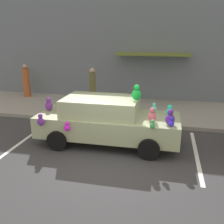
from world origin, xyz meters
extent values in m
plane|color=#38383A|center=(0.00, 0.00, 0.00)|extent=(60.00, 60.00, 0.00)
cube|color=gray|center=(0.00, 5.00, 0.07)|extent=(24.00, 4.00, 0.15)
cube|color=slate|center=(0.00, 7.15, 3.20)|extent=(24.00, 0.30, 6.40)
cube|color=olive|center=(0.66, 6.60, 2.55)|extent=(3.60, 1.10, 0.12)
cube|color=silver|center=(2.45, 1.00, 0.00)|extent=(0.12, 3.60, 0.01)
cube|color=silver|center=(-3.25, 1.00, 0.00)|extent=(0.12, 3.60, 0.01)
cube|color=#A3AF83|center=(-0.38, 1.26, 0.64)|extent=(4.58, 1.77, 0.68)
cube|color=#A3AF83|center=(-0.61, 1.26, 1.26)|extent=(2.38, 1.56, 0.56)
cylinder|color=black|center=(1.04, 2.14, 0.32)|extent=(0.64, 0.22, 0.64)
cylinder|color=black|center=(1.04, 0.38, 0.32)|extent=(0.64, 0.22, 0.64)
cylinder|color=black|center=(-1.80, 2.14, 0.32)|extent=(0.64, 0.22, 0.64)
cylinder|color=black|center=(-1.80, 0.38, 0.32)|extent=(0.64, 0.22, 0.64)
ellipsoid|color=#40B05B|center=(1.12, 0.31, 1.07)|extent=(0.16, 0.13, 0.19)
sphere|color=#40B05B|center=(1.12, 0.31, 1.20)|extent=(0.10, 0.10, 0.10)
ellipsoid|color=green|center=(0.55, 1.14, 1.73)|extent=(0.28, 0.23, 0.33)
sphere|color=green|center=(0.55, 1.14, 1.96)|extent=(0.18, 0.18, 0.18)
ellipsoid|color=#3C2FEE|center=(1.63, 0.60, 1.08)|extent=(0.17, 0.14, 0.20)
sphere|color=#3C2FEE|center=(1.63, 0.60, 1.22)|extent=(0.11, 0.11, 0.11)
ellipsoid|color=#CF586F|center=(1.06, 0.90, 1.13)|extent=(0.25, 0.21, 0.30)
sphere|color=#CF586F|center=(1.06, 0.90, 1.34)|extent=(0.16, 0.16, 0.16)
ellipsoid|color=#B64AB7|center=(-2.18, 1.94, 1.08)|extent=(0.17, 0.14, 0.20)
sphere|color=#B64AB7|center=(-2.18, 1.94, 1.22)|extent=(0.11, 0.11, 0.11)
ellipsoid|color=#712D99|center=(-2.26, 0.28, 0.94)|extent=(0.22, 0.18, 0.26)
sphere|color=#712D99|center=(-2.26, 0.28, 1.12)|extent=(0.14, 0.14, 0.14)
ellipsoid|color=#1EEFAA|center=(1.57, 1.56, 1.11)|extent=(0.22, 0.18, 0.26)
sphere|color=#1EEFAA|center=(1.57, 1.56, 1.29)|extent=(0.14, 0.14, 0.14)
ellipsoid|color=purple|center=(-2.48, 1.32, 1.14)|extent=(0.26, 0.21, 0.31)
sphere|color=purple|center=(-2.48, 1.32, 1.35)|extent=(0.17, 0.17, 0.17)
ellipsoid|color=#59EED7|center=(1.06, 1.86, 1.10)|extent=(0.19, 0.16, 0.23)
sphere|color=#59EED7|center=(1.06, 1.86, 1.25)|extent=(0.12, 0.12, 0.12)
ellipsoid|color=#EF1FE9|center=(-1.42, 0.30, 0.79)|extent=(0.18, 0.14, 0.21)
sphere|color=#EF1FE9|center=(-1.42, 0.30, 0.94)|extent=(0.11, 0.11, 0.11)
ellipsoid|color=#5A28A2|center=(1.59, 0.72, 1.15)|extent=(0.28, 0.23, 0.33)
sphere|color=#5A28A2|center=(1.59, 0.72, 1.37)|extent=(0.18, 0.18, 0.18)
ellipsoid|color=brown|center=(-3.02, 3.74, 0.34)|extent=(0.30, 0.25, 0.37)
sphere|color=brown|center=(-3.02, 3.74, 0.60)|extent=(0.21, 0.21, 0.21)
sphere|color=brown|center=(-3.10, 3.74, 0.68)|extent=(0.09, 0.09, 0.09)
sphere|color=brown|center=(-2.95, 3.74, 0.68)|extent=(0.09, 0.09, 0.09)
cylinder|color=#A8572C|center=(-6.17, 6.12, 0.93)|extent=(0.39, 0.39, 1.56)
sphere|color=tan|center=(-6.17, 6.12, 1.82)|extent=(0.22, 0.22, 0.22)
cylinder|color=brown|center=(-2.02, 4.98, 0.95)|extent=(0.30, 0.30, 1.60)
sphere|color=tan|center=(-2.02, 4.98, 1.87)|extent=(0.23, 0.23, 0.23)
camera|label=1|loc=(1.45, -6.40, 3.51)|focal=40.76mm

